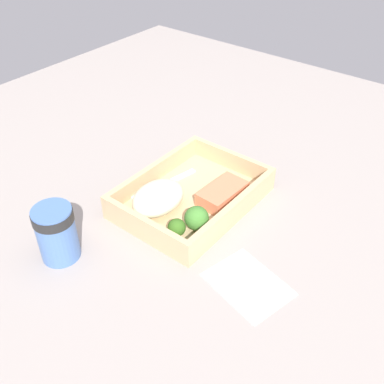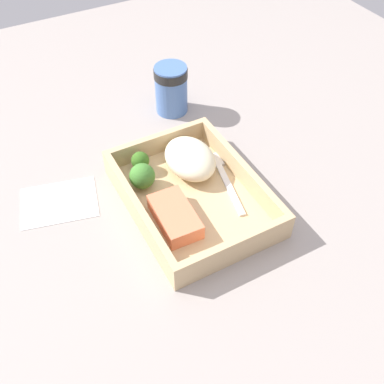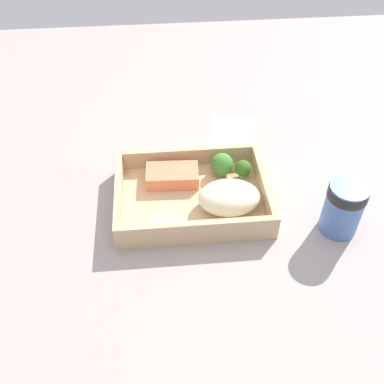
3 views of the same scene
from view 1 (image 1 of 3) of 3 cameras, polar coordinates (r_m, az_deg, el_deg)
The scene contains 10 objects.
ground_plane at distance 91.09cm, azimuth 0.00°, elevation -1.84°, with size 160.00×160.00×2.00cm, color gray.
takeout_tray at distance 90.07cm, azimuth 0.00°, elevation -1.06°, with size 28.57×21.08×1.20cm, color tan.
tray_rim at distance 88.48cm, azimuth 0.00°, elevation 0.24°, with size 28.57×21.08×3.95cm.
salmon_fillet at distance 88.72cm, azimuth 3.89°, elevation -0.20°, with size 10.19×5.71×2.84cm, color #EA7953.
mashed_potatoes at distance 85.84cm, azimuth -4.33°, elevation -0.74°, with size 11.37×8.47×5.14cm, color beige.
broccoli_floret_1 at distance 79.70cm, azimuth -1.95°, elevation -4.58°, with size 3.27×3.27×3.95cm.
broccoli_floret_2 at distance 81.22cm, azimuth 0.59°, elevation -3.37°, with size 4.50×4.50×4.77cm.
fork at distance 92.63cm, azimuth -4.05°, elevation 0.74°, with size 15.79×4.93×0.44cm.
paper_cup at distance 79.03cm, azimuth -16.89°, elevation -4.73°, with size 6.87×6.87×10.32cm.
receipt_slip at distance 75.64cm, azimuth 7.11°, elevation -11.49°, with size 9.73×12.98×0.24cm, color white.
Camera 1 is at (55.03, 43.48, 57.12)cm, focal length 42.00 mm.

